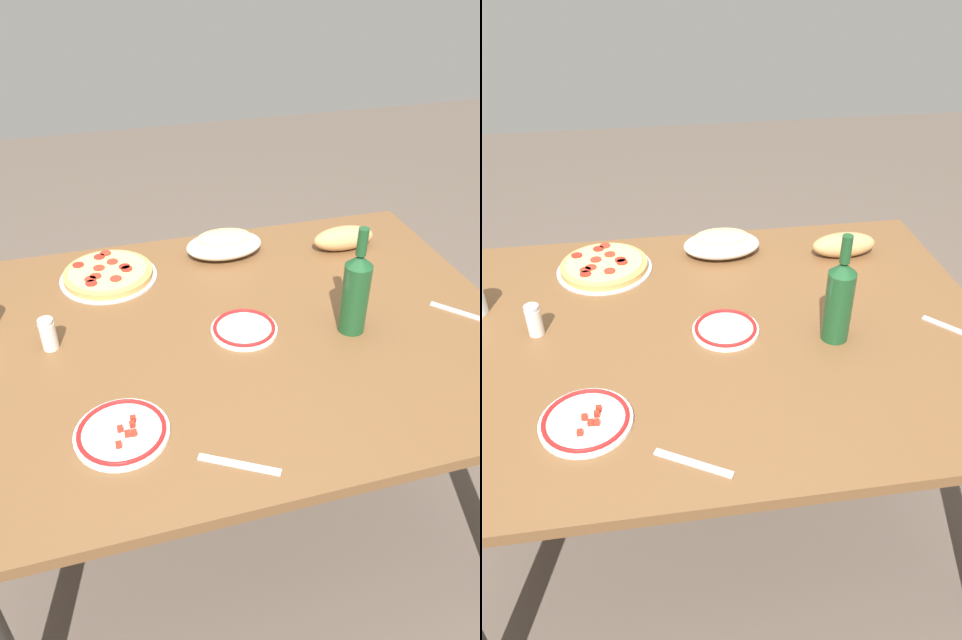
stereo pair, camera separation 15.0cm
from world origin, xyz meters
The scene contains 11 objects.
ground_plane centered at (0.00, 0.00, 0.00)m, with size 8.00×8.00×0.00m, color brown.
dining_table centered at (0.00, 0.00, 0.62)m, with size 1.44×1.09×0.71m.
pepperoni_pizza centered at (0.31, -0.35, 0.72)m, with size 0.29×0.29×0.03m.
baked_pasta_dish centered at (-0.06, -0.39, 0.75)m, with size 0.24×0.15×0.08m.
wine_bottle centered at (-0.28, 0.08, 0.83)m, with size 0.07×0.07×0.29m.
side_plate_near centered at (-0.01, 0.01, 0.72)m, with size 0.17×0.17×0.02m.
side_plate_far centered at (0.34, 0.29, 0.72)m, with size 0.20×0.20×0.02m.
bread_loaf centered at (-0.44, -0.33, 0.75)m, with size 0.20×0.08×0.08m, color tan.
spice_shaker centered at (0.48, -0.05, 0.75)m, with size 0.04×0.04×0.09m.
fork_left centered at (-0.60, 0.10, 0.71)m, with size 0.17×0.02×0.01m, color #B7B7BC.
fork_right centered at (0.12, 0.44, 0.71)m, with size 0.17×0.02×0.01m, color #B7B7BC.
Camera 1 is at (0.33, 1.17, 1.62)m, focal length 32.57 mm.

